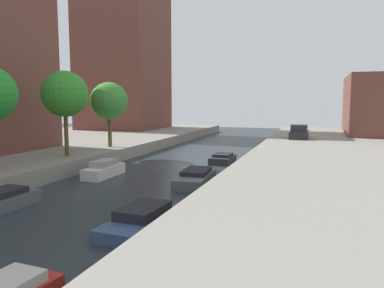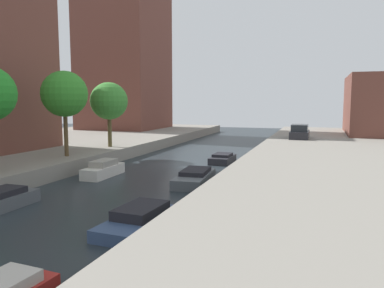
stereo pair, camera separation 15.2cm
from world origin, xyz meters
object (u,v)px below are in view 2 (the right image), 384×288
at_px(moored_boat_right_1, 139,219).
at_px(moored_boat_right_2, 195,178).
at_px(parked_car, 300,133).
at_px(moored_boat_right_3, 223,159).
at_px(street_tree_2, 64,94).
at_px(apartment_tower_far, 124,50).
at_px(moored_boat_left_2, 103,170).
at_px(moored_boat_left_1, 1,200).
at_px(street_tree_3, 109,101).

distance_m(moored_boat_right_1, moored_boat_right_2, 8.13).
bearing_deg(parked_car, moored_boat_right_3, -113.90).
distance_m(street_tree_2, moored_boat_right_3, 12.67).
bearing_deg(apartment_tower_far, street_tree_2, -70.10).
bearing_deg(moored_boat_right_3, parked_car, 66.10).
distance_m(street_tree_2, moored_boat_left_2, 6.17).
relative_size(moored_boat_left_1, moored_boat_left_2, 0.99).
xyz_separation_m(moored_boat_left_1, moored_boat_left_2, (0.42, 7.92, 0.07)).
height_order(street_tree_2, moored_boat_right_1, street_tree_2).
bearing_deg(apartment_tower_far, moored_boat_right_3, -45.29).
bearing_deg(moored_boat_right_2, parked_car, 75.89).
relative_size(apartment_tower_far, street_tree_3, 4.01).
bearing_deg(street_tree_3, apartment_tower_far, 115.06).
relative_size(street_tree_3, moored_boat_left_2, 1.55).
bearing_deg(moored_boat_left_1, moored_boat_right_2, 49.51).
distance_m(parked_car, moored_boat_right_1, 28.15).
bearing_deg(moored_boat_left_1, moored_boat_left_2, 86.99).
bearing_deg(parked_car, moored_boat_right_1, -99.17).
height_order(street_tree_2, moored_boat_right_2, street_tree_2).
relative_size(moored_boat_right_2, moored_boat_right_3, 1.40).
relative_size(moored_boat_left_2, moored_boat_right_1, 0.83).
height_order(apartment_tower_far, moored_boat_left_2, apartment_tower_far).
xyz_separation_m(apartment_tower_far, parked_car, (24.12, -7.31, -10.25)).
bearing_deg(apartment_tower_far, moored_boat_right_2, -54.57).
bearing_deg(moored_boat_right_1, moored_boat_left_2, 129.09).
bearing_deg(moored_boat_right_1, moored_boat_left_1, 177.40).
relative_size(apartment_tower_far, moored_boat_left_2, 6.20).
height_order(apartment_tower_far, street_tree_3, apartment_tower_far).
relative_size(parked_car, moored_boat_left_1, 1.23).
relative_size(street_tree_2, moored_boat_right_3, 1.84).
relative_size(street_tree_2, street_tree_3, 1.10).
distance_m(apartment_tower_far, street_tree_2, 28.10).
xyz_separation_m(moored_boat_left_2, moored_boat_right_2, (6.24, -0.12, -0.09)).
height_order(parked_car, moored_boat_left_1, parked_car).
height_order(apartment_tower_far, moored_boat_right_2, apartment_tower_far).
height_order(parked_car, moored_boat_right_2, parked_car).
height_order(apartment_tower_far, parked_car, apartment_tower_far).
bearing_deg(moored_boat_right_3, moored_boat_left_2, -127.58).
height_order(moored_boat_right_2, moored_boat_right_3, moored_boat_right_2).
bearing_deg(moored_boat_right_3, moored_boat_right_1, -87.37).
xyz_separation_m(street_tree_3, parked_car, (14.82, 12.58, -3.22)).
bearing_deg(street_tree_2, moored_boat_right_3, 34.54).
xyz_separation_m(street_tree_2, moored_boat_right_1, (10.33, -9.38, -4.97)).
bearing_deg(moored_boat_left_2, moored_boat_left_1, -93.01).
relative_size(apartment_tower_far, parked_car, 5.12).
bearing_deg(moored_boat_right_3, street_tree_3, -175.23).
bearing_deg(street_tree_3, street_tree_2, -90.00).
distance_m(street_tree_3, moored_boat_right_2, 12.94).
relative_size(parked_car, moored_boat_left_2, 1.21).
xyz_separation_m(moored_boat_right_2, moored_boat_right_3, (-0.28, 7.87, -0.04)).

